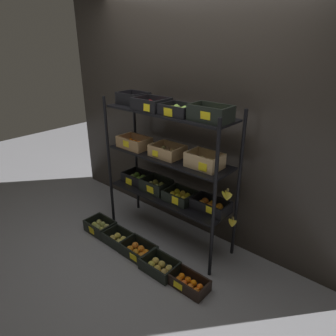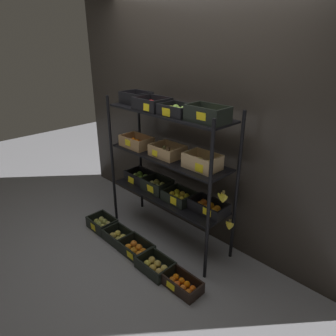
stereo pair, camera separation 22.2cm
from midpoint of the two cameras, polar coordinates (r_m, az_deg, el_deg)
name	(u,v)px [view 1 (the left image)]	position (r m, az deg, el deg)	size (l,w,h in m)	color
ground_plane	(168,235)	(3.53, -1.85, -12.61)	(10.00, 10.00, 0.00)	gray
storefront_wall	(193,115)	(3.26, 2.80, 9.87)	(3.81, 0.12, 2.63)	#2D2823
display_rack	(169,156)	(3.04, -1.89, 2.29)	(1.52, 0.45, 1.56)	black
crate_ground_pear	(100,227)	(3.68, -14.36, -10.74)	(0.33, 0.25, 0.14)	black
crate_ground_apple_gold	(118,239)	(3.46, -11.23, -13.01)	(0.30, 0.23, 0.12)	black
crate_ground_orange	(138,251)	(3.26, -7.66, -15.26)	(0.36, 0.25, 0.13)	black
crate_ground_right_apple_gold	(160,267)	(3.06, -3.75, -18.10)	(0.35, 0.24, 0.12)	black
crate_ground_tangerine	(189,283)	(2.90, 1.60, -20.95)	(0.36, 0.21, 0.11)	black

